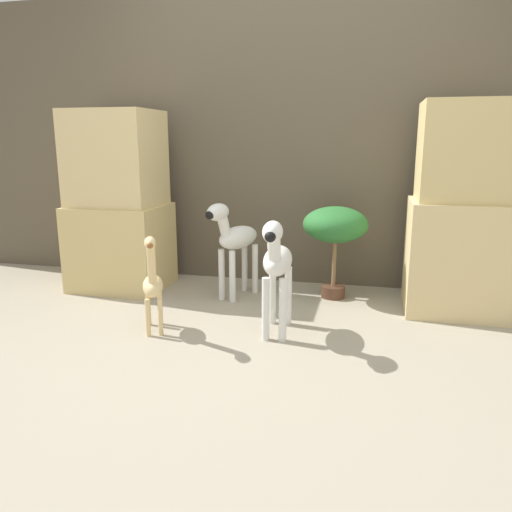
{
  "coord_description": "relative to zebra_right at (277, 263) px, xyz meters",
  "views": [
    {
      "loc": [
        0.63,
        -2.38,
        1.1
      ],
      "look_at": [
        -0.08,
        0.66,
        0.38
      ],
      "focal_mm": 35.0,
      "sensor_mm": 36.0,
      "label": 1
    }
  ],
  "objects": [
    {
      "name": "wall_back",
      "position": [
        -0.13,
        1.17,
        0.67
      ],
      "size": [
        6.4,
        0.08,
        2.2
      ],
      "color": "brown",
      "rests_on": "ground_plane"
    },
    {
      "name": "rock_pillar_right",
      "position": [
        1.09,
        0.7,
        0.21
      ],
      "size": [
        0.68,
        0.57,
        1.34
      ],
      "color": "#DBC184",
      "rests_on": "ground_plane"
    },
    {
      "name": "potted_palm_front",
      "position": [
        0.27,
        0.79,
        0.08
      ],
      "size": [
        0.45,
        0.45,
        0.66
      ],
      "color": "#513323",
      "rests_on": "ground_plane"
    },
    {
      "name": "ground_plane",
      "position": [
        -0.13,
        -0.3,
        -0.43
      ],
      "size": [
        14.0,
        14.0,
        0.0
      ],
      "primitive_type": "plane",
      "color": "#9E937F"
    },
    {
      "name": "giraffe_figurine",
      "position": [
        -0.7,
        -0.12,
        -0.13
      ],
      "size": [
        0.24,
        0.39,
        0.61
      ],
      "color": "#E0C184",
      "rests_on": "ground_plane"
    },
    {
      "name": "zebra_right",
      "position": [
        0.0,
        0.0,
        0.0
      ],
      "size": [
        0.18,
        0.53,
        0.7
      ],
      "color": "silver",
      "rests_on": "ground_plane"
    },
    {
      "name": "rock_pillar_left",
      "position": [
        -1.34,
        0.7,
        0.2
      ],
      "size": [
        0.68,
        0.57,
        1.32
      ],
      "color": "#D1B775",
      "rests_on": "ground_plane"
    },
    {
      "name": "zebra_left",
      "position": [
        -0.42,
        0.63,
        0.0
      ],
      "size": [
        0.32,
        0.52,
        0.7
      ],
      "color": "silver",
      "rests_on": "ground_plane"
    }
  ]
}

